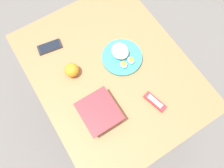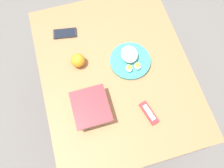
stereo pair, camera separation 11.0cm
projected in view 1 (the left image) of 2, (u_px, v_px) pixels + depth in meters
The scene contains 7 objects.
ground_plane at pixel (111, 106), 1.85m from camera, with size 10.00×10.00×0.00m, color #66605B.
table at pixel (111, 77), 1.26m from camera, with size 0.99×0.79×0.74m.
food_container at pixel (99, 113), 1.04m from camera, with size 0.19×0.17×0.07m.
orange_fruit at pixel (72, 70), 1.12m from camera, with size 0.07×0.07×0.07m.
rice_plate at pixel (122, 55), 1.16m from camera, with size 0.22×0.22×0.07m.
candy_bar at pixel (155, 102), 1.09m from camera, with size 0.13×0.07×0.02m.
cell_phone at pixel (50, 47), 1.20m from camera, with size 0.08×0.14×0.01m.
Camera 1 is at (-0.41, 0.25, 1.80)m, focal length 35.00 mm.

